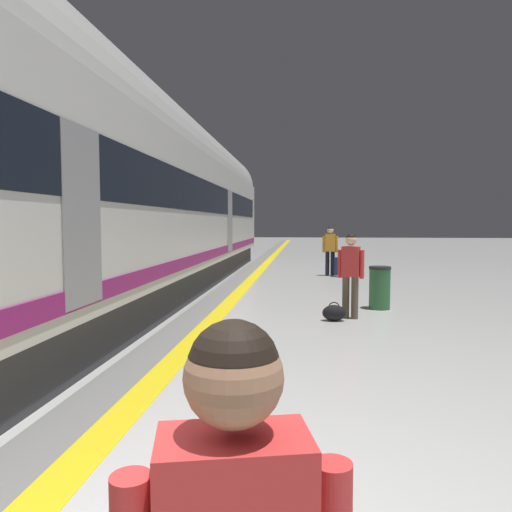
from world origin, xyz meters
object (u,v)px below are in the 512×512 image
passenger_near (351,269)px  duffel_bag_near (334,313)px  passenger_mid (330,247)px  waste_bin (380,288)px  suitcase_mid (340,266)px  high_speed_train (119,191)px

passenger_near → duffel_bag_near: (-0.32, -0.27, -0.79)m
passenger_near → passenger_mid: passenger_mid is taller
waste_bin → passenger_near: bearing=-123.3°
passenger_mid → suitcase_mid: 0.77m
high_speed_train → duffel_bag_near: high_speed_train is taller
high_speed_train → passenger_near: (4.81, -0.63, -1.56)m
waste_bin → suitcase_mid: bearing=93.7°
passenger_mid → suitcase_mid: (0.32, -0.29, -0.64)m
duffel_bag_near → waste_bin: size_ratio=0.48×
high_speed_train → passenger_near: bearing=-7.5°
high_speed_train → passenger_near: size_ratio=18.83×
passenger_mid → suitcase_mid: passenger_mid is taller
passenger_near → duffel_bag_near: passenger_near is taller
passenger_near → waste_bin: size_ratio=1.79×
high_speed_train → waste_bin: size_ratio=33.77×
high_speed_train → waste_bin: 5.91m
passenger_near → suitcase_mid: bearing=87.4°
duffel_bag_near → suitcase_mid: size_ratio=0.66×
high_speed_train → passenger_mid: (4.81, 6.84, -1.51)m
passenger_mid → suitcase_mid: bearing=-42.4°
high_speed_train → suitcase_mid: 8.59m
high_speed_train → duffel_bag_near: (4.49, -0.90, -2.35)m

